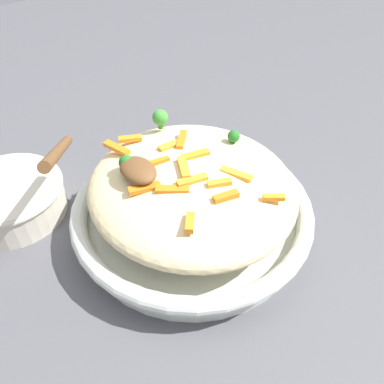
% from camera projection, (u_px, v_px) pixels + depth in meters
% --- Properties ---
extents(ground_plane, '(2.40, 2.40, 0.00)m').
position_uv_depth(ground_plane, '(192.00, 226.00, 0.55)').
color(ground_plane, '#4C4C51').
extents(serving_bowl, '(0.33, 0.33, 0.05)m').
position_uv_depth(serving_bowl, '(192.00, 213.00, 0.53)').
color(serving_bowl, silver).
rests_on(serving_bowl, ground_plane).
extents(pasta_mound, '(0.28, 0.27, 0.07)m').
position_uv_depth(pasta_mound, '(192.00, 186.00, 0.50)').
color(pasta_mound, beige).
rests_on(pasta_mound, serving_bowl).
extents(carrot_piece_0, '(0.04, 0.03, 0.01)m').
position_uv_depth(carrot_piece_0, '(236.00, 174.00, 0.47)').
color(carrot_piece_0, orange).
rests_on(carrot_piece_0, pasta_mound).
extents(carrot_piece_1, '(0.04, 0.03, 0.01)m').
position_uv_depth(carrot_piece_1, '(183.00, 167.00, 0.47)').
color(carrot_piece_1, orange).
rests_on(carrot_piece_1, pasta_mound).
extents(carrot_piece_2, '(0.02, 0.04, 0.01)m').
position_uv_depth(carrot_piece_2, '(192.00, 181.00, 0.46)').
color(carrot_piece_2, orange).
rests_on(carrot_piece_2, pasta_mound).
extents(carrot_piece_3, '(0.02, 0.04, 0.01)m').
position_uv_depth(carrot_piece_3, '(196.00, 155.00, 0.49)').
color(carrot_piece_3, orange).
rests_on(carrot_piece_3, pasta_mound).
extents(carrot_piece_4, '(0.02, 0.03, 0.01)m').
position_uv_depth(carrot_piece_4, '(130.00, 139.00, 0.53)').
color(carrot_piece_4, orange).
rests_on(carrot_piece_4, pasta_mound).
extents(carrot_piece_5, '(0.01, 0.03, 0.01)m').
position_uv_depth(carrot_piece_5, '(168.00, 147.00, 0.51)').
color(carrot_piece_5, orange).
rests_on(carrot_piece_5, pasta_mound).
extents(carrot_piece_6, '(0.03, 0.02, 0.01)m').
position_uv_depth(carrot_piece_6, '(190.00, 223.00, 0.41)').
color(carrot_piece_6, orange).
rests_on(carrot_piece_6, pasta_mound).
extents(carrot_piece_7, '(0.02, 0.03, 0.01)m').
position_uv_depth(carrot_piece_7, '(219.00, 184.00, 0.45)').
color(carrot_piece_7, orange).
rests_on(carrot_piece_7, pasta_mound).
extents(carrot_piece_8, '(0.02, 0.04, 0.01)m').
position_uv_depth(carrot_piece_8, '(146.00, 189.00, 0.45)').
color(carrot_piece_8, orange).
rests_on(carrot_piece_8, pasta_mound).
extents(carrot_piece_9, '(0.03, 0.04, 0.01)m').
position_uv_depth(carrot_piece_9, '(172.00, 190.00, 0.45)').
color(carrot_piece_9, orange).
rests_on(carrot_piece_9, pasta_mound).
extents(carrot_piece_10, '(0.01, 0.03, 0.01)m').
position_uv_depth(carrot_piece_10, '(158.00, 161.00, 0.48)').
color(carrot_piece_10, orange).
rests_on(carrot_piece_10, pasta_mound).
extents(carrot_piece_11, '(0.02, 0.03, 0.01)m').
position_uv_depth(carrot_piece_11, '(224.00, 198.00, 0.44)').
color(carrot_piece_11, orange).
rests_on(carrot_piece_11, pasta_mound).
extents(carrot_piece_12, '(0.04, 0.02, 0.01)m').
position_uv_depth(carrot_piece_12, '(117.00, 148.00, 0.51)').
color(carrot_piece_12, orange).
rests_on(carrot_piece_12, pasta_mound).
extents(carrot_piece_13, '(0.02, 0.02, 0.01)m').
position_uv_depth(carrot_piece_13, '(274.00, 197.00, 0.44)').
color(carrot_piece_13, orange).
rests_on(carrot_piece_13, pasta_mound).
extents(carrot_piece_14, '(0.04, 0.03, 0.01)m').
position_uv_depth(carrot_piece_14, '(182.00, 140.00, 0.52)').
color(carrot_piece_14, orange).
rests_on(carrot_piece_14, pasta_mound).
extents(broccoli_floret_0, '(0.02, 0.02, 0.02)m').
position_uv_depth(broccoli_floret_0, '(127.00, 163.00, 0.47)').
color(broccoli_floret_0, '#205B1C').
rests_on(broccoli_floret_0, pasta_mound).
extents(broccoli_floret_1, '(0.02, 0.02, 0.03)m').
position_uv_depth(broccoli_floret_1, '(160.00, 118.00, 0.55)').
color(broccoli_floret_1, '#377928').
rests_on(broccoli_floret_1, pasta_mound).
extents(broccoli_floret_2, '(0.02, 0.02, 0.02)m').
position_uv_depth(broccoli_floret_2, '(234.00, 136.00, 0.52)').
color(broccoli_floret_2, '#205B1C').
rests_on(broccoli_floret_2, pasta_mound).
extents(serving_spoon, '(0.16, 0.14, 0.10)m').
position_uv_depth(serving_spoon, '(108.00, 163.00, 0.45)').
color(serving_spoon, brown).
rests_on(serving_spoon, pasta_mound).
extents(companion_bowl, '(0.16, 0.16, 0.05)m').
position_uv_depth(companion_bowl, '(10.00, 197.00, 0.55)').
color(companion_bowl, beige).
rests_on(companion_bowl, ground_plane).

